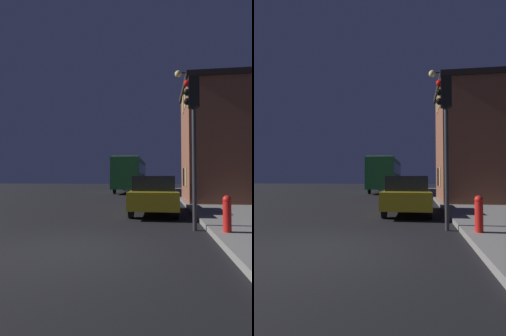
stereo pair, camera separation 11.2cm
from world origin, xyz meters
The scene contains 9 objects.
ground_plane centered at (0.00, 0.00, 0.00)m, with size 120.00×120.00×0.00m, color black.
brick_building centered at (5.04, 10.86, 3.63)m, with size 3.75×5.18×6.90m.
streetlamp centered at (3.43, 8.55, 4.60)m, with size 1.15×0.36×7.01m.
traffic_light centered at (2.74, 2.37, 3.18)m, with size 0.43×0.24×4.44m.
bare_tree centered at (4.69, 10.14, 2.17)m, with size 1.64×2.07×4.09m.
bus centered at (-1.28, 22.37, 2.07)m, with size 2.53×10.58×3.47m.
car_near_lane centered at (1.54, 5.82, 0.82)m, with size 1.82×4.49×1.57m.
car_mid_lane centered at (1.60, 15.76, 0.77)m, with size 1.74×4.75×1.48m.
fire_hydrant centered at (3.44, 1.47, 0.64)m, with size 0.21×0.21×0.91m.
Camera 1 is at (1.79, -5.31, 1.50)m, focal length 28.00 mm.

